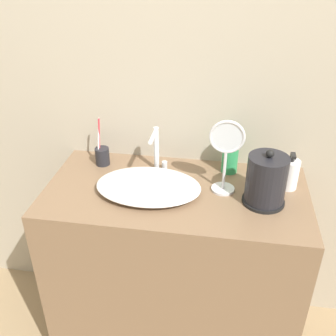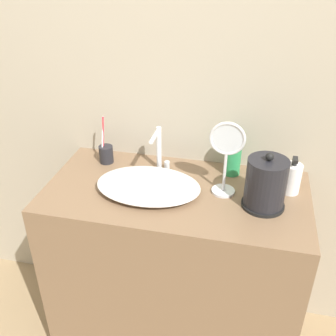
% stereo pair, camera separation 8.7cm
% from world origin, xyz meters
% --- Properties ---
extents(wall_back, '(6.00, 0.04, 2.60)m').
position_xyz_m(wall_back, '(0.00, 0.55, 1.30)').
color(wall_back, '#ADA38E').
rests_on(wall_back, ground_plane).
extents(vanity_counter, '(1.06, 0.53, 0.86)m').
position_xyz_m(vanity_counter, '(0.00, 0.27, 0.43)').
color(vanity_counter, brown).
rests_on(vanity_counter, ground_plane).
extents(sink_basin, '(0.42, 0.29, 0.05)m').
position_xyz_m(sink_basin, '(-0.11, 0.24, 0.88)').
color(sink_basin, white).
rests_on(sink_basin, vanity_counter).
extents(faucet, '(0.06, 0.14, 0.20)m').
position_xyz_m(faucet, '(-0.10, 0.40, 0.97)').
color(faucet, silver).
rests_on(faucet, vanity_counter).
extents(electric_kettle, '(0.16, 0.16, 0.23)m').
position_xyz_m(electric_kettle, '(0.34, 0.24, 0.95)').
color(electric_kettle, black).
rests_on(electric_kettle, vanity_counter).
extents(toothbrush_cup, '(0.06, 0.06, 0.22)m').
position_xyz_m(toothbrush_cup, '(-0.35, 0.43, 0.90)').
color(toothbrush_cup, '#232328').
rests_on(toothbrush_cup, vanity_counter).
extents(lotion_bottle, '(0.07, 0.07, 0.16)m').
position_xyz_m(lotion_bottle, '(0.44, 0.36, 0.92)').
color(lotion_bottle, white).
rests_on(lotion_bottle, vanity_counter).
extents(shampoo_bottle, '(0.07, 0.07, 0.22)m').
position_xyz_m(shampoo_bottle, '(0.21, 0.45, 0.95)').
color(shampoo_bottle, '#2D9956').
rests_on(shampoo_bottle, vanity_counter).
extents(vanity_mirror, '(0.14, 0.09, 0.30)m').
position_xyz_m(vanity_mirror, '(0.19, 0.30, 1.03)').
color(vanity_mirror, silver).
rests_on(vanity_mirror, vanity_counter).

